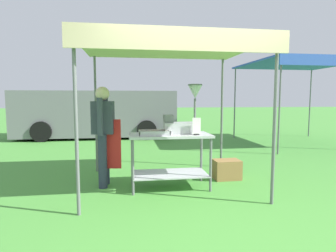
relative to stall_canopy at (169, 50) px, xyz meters
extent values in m
plane|color=#478E38|center=(0.27, 4.99, -2.18)|extent=(70.00, 70.00, 0.00)
cylinder|color=slate|center=(-1.26, -0.99, -1.07)|extent=(0.04, 0.04, 2.22)
cylinder|color=slate|center=(1.26, -0.99, -1.07)|extent=(0.04, 0.04, 2.22)
cylinder|color=slate|center=(-1.26, 1.09, -1.07)|extent=(0.04, 0.04, 2.22)
cylinder|color=slate|center=(1.26, 1.09, -1.07)|extent=(0.04, 0.04, 2.22)
cube|color=#CCB78E|center=(0.00, 0.05, 0.06)|extent=(2.72, 2.28, 0.05)
cube|color=#CCB78E|center=(0.00, -1.08, -0.07)|extent=(2.72, 0.02, 0.24)
cube|color=#B7B7BC|center=(0.00, -0.10, -1.33)|extent=(1.28, 0.65, 0.04)
cube|color=#B7B7BC|center=(0.00, -0.10, -1.96)|extent=(1.18, 0.60, 0.02)
cylinder|color=slate|center=(-0.59, -0.37, -1.77)|extent=(0.04, 0.04, 0.83)
cylinder|color=slate|center=(0.59, -0.37, -1.77)|extent=(0.04, 0.04, 0.83)
cylinder|color=slate|center=(-0.59, 0.18, -1.77)|extent=(0.04, 0.04, 0.83)
cylinder|color=slate|center=(0.59, 0.18, -1.77)|extent=(0.04, 0.04, 0.83)
cube|color=#B7B7BC|center=(-0.25, -0.17, -1.31)|extent=(0.47, 0.29, 0.01)
cube|color=#B7B7BC|center=(-0.25, -0.31, -1.27)|extent=(0.47, 0.01, 0.06)
cube|color=#B7B7BC|center=(-0.25, -0.03, -1.27)|extent=(0.47, 0.01, 0.06)
cube|color=#B7B7BC|center=(-0.48, -0.17, -1.27)|extent=(0.01, 0.29, 0.06)
cube|color=#B7B7BC|center=(-0.03, -0.17, -1.27)|extent=(0.01, 0.29, 0.06)
torus|color=gold|center=(-0.19, -0.22, -1.29)|extent=(0.10, 0.10, 0.03)
torus|color=gold|center=(-0.07, -0.08, -1.29)|extent=(0.08, 0.08, 0.03)
torus|color=gold|center=(-0.36, -0.13, -1.29)|extent=(0.10, 0.10, 0.03)
torus|color=gold|center=(-0.43, -0.23, -1.29)|extent=(0.09, 0.09, 0.03)
torus|color=gold|center=(-0.25, -0.16, -1.29)|extent=(0.09, 0.09, 0.03)
torus|color=gold|center=(-0.17, -0.13, -1.29)|extent=(0.08, 0.08, 0.03)
torus|color=gold|center=(-0.31, -0.22, -1.29)|extent=(0.10, 0.10, 0.03)
torus|color=gold|center=(-0.37, -0.26, -1.29)|extent=(0.10, 0.10, 0.03)
torus|color=gold|center=(-0.10, -0.23, -1.29)|extent=(0.09, 0.09, 0.03)
torus|color=gold|center=(-0.29, -0.08, -1.29)|extent=(0.08, 0.08, 0.03)
torus|color=gold|center=(-0.22, -0.08, -1.29)|extent=(0.09, 0.09, 0.03)
torus|color=gold|center=(-0.43, -0.15, -1.29)|extent=(0.08, 0.08, 0.03)
torus|color=gold|center=(-0.11, -0.16, -1.29)|extent=(0.10, 0.10, 0.03)
torus|color=gold|center=(-0.43, -0.09, -1.29)|extent=(0.10, 0.10, 0.03)
cube|color=#B7B7BC|center=(0.19, -0.05, -1.23)|extent=(0.56, 0.28, 0.18)
cube|color=slate|center=(-0.02, -0.05, -1.08)|extent=(0.14, 0.22, 0.12)
cylinder|color=slate|center=(0.41, -0.05, -0.95)|extent=(0.04, 0.04, 0.38)
cone|color=#B7B7BC|center=(0.41, -0.05, -0.66)|extent=(0.21, 0.21, 0.20)
cylinder|color=slate|center=(0.41, -0.05, -0.54)|extent=(0.22, 0.22, 0.02)
cube|color=black|center=(0.39, -0.25, -1.31)|extent=(0.08, 0.05, 0.02)
cube|color=white|center=(0.39, -0.25, -1.18)|extent=(0.13, 0.01, 0.25)
cylinder|color=#2D3347|center=(-1.04, 0.24, -1.75)|extent=(0.14, 0.14, 0.86)
cylinder|color=#2D3347|center=(-1.06, 0.04, -1.75)|extent=(0.14, 0.14, 0.86)
cube|color=#383D4C|center=(-1.05, 0.14, -1.06)|extent=(0.36, 0.26, 0.52)
cube|color=red|center=(-0.93, 0.12, -1.49)|extent=(0.32, 0.06, 0.80)
cylinder|color=#383D4C|center=(-1.02, 0.35, -1.03)|extent=(0.10, 0.10, 0.58)
cylinder|color=#383D4C|center=(-1.07, -0.08, -1.03)|extent=(0.10, 0.10, 0.58)
sphere|color=beige|center=(-1.05, 0.14, -0.68)|extent=(0.22, 0.22, 0.22)
cube|color=olive|center=(1.07, 0.23, -2.01)|extent=(0.47, 0.32, 0.34)
cube|color=slate|center=(-1.74, 6.12, -1.29)|extent=(5.61, 1.95, 1.60)
cube|color=#1E2833|center=(0.44, 6.10, -0.89)|extent=(0.11, 1.62, 0.70)
cylinder|color=black|center=(0.00, 7.04, -1.84)|extent=(0.68, 0.25, 0.68)
cylinder|color=black|center=(-0.02, 5.17, -1.84)|extent=(0.68, 0.25, 0.68)
cylinder|color=black|center=(-3.47, 7.06, -1.84)|extent=(0.68, 0.25, 0.68)
cylinder|color=black|center=(-3.49, 5.20, -1.84)|extent=(0.68, 0.25, 0.68)
cylinder|color=slate|center=(3.15, 2.17, -0.94)|extent=(0.04, 0.04, 2.48)
cylinder|color=slate|center=(3.15, 5.15, -0.94)|extent=(0.04, 0.04, 2.48)
cylinder|color=slate|center=(6.10, 5.15, -0.94)|extent=(0.04, 0.04, 2.48)
cube|color=blue|center=(4.63, 3.66, 0.32)|extent=(3.15, 3.19, 0.05)
camera|label=1|loc=(-0.65, -4.39, -0.76)|focal=29.70mm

